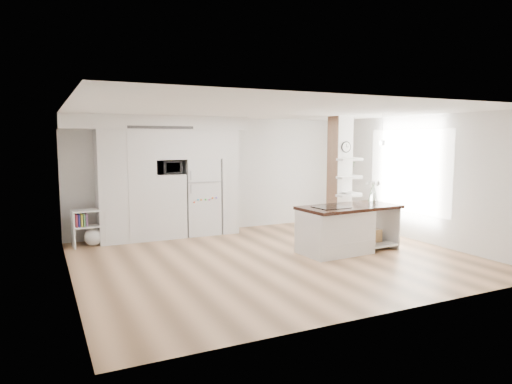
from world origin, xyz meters
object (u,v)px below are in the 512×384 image
Objects in this scene: bookshelf at (90,230)px; floor_plant_a at (374,224)px; refrigerator at (201,197)px; kitchen_island at (340,229)px.

floor_plant_a is at bearing -20.63° from bookshelf.
refrigerator reaches higher than floor_plant_a.
kitchen_island is at bearing -56.72° from refrigerator.
bookshelf reaches higher than floor_plant_a.
floor_plant_a is (3.52, -1.86, -0.61)m from refrigerator.
bookshelf is (-2.45, -0.18, -0.55)m from refrigerator.
refrigerator is at bearing 119.88° from kitchen_island.
kitchen_island is 3.85× the size of floor_plant_a.
bookshelf is 6.20m from floor_plant_a.
kitchen_island is at bearing -36.58° from bookshelf.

